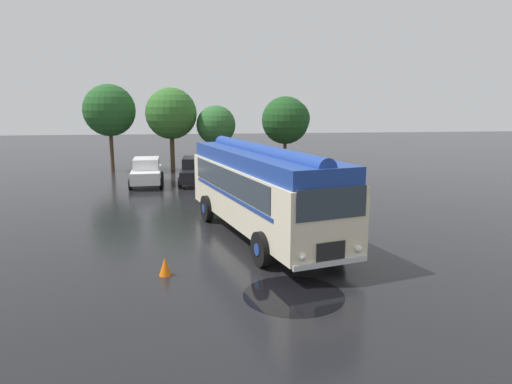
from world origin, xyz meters
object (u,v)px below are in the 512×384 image
vintage_bus (261,187)px  traffic_cone (165,266)px  car_mid_left (195,170)px  car_far_right (287,169)px  car_near_left (147,172)px  car_mid_right (240,172)px

vintage_bus → traffic_cone: vintage_bus is taller
car_mid_left → vintage_bus: bearing=-78.1°
car_mid_left → car_far_right: same height
car_near_left → car_far_right: (8.78, -0.10, 0.00)m
car_near_left → car_far_right: same height
car_mid_right → traffic_cone: 15.05m
vintage_bus → traffic_cone: 5.27m
car_far_right → traffic_cone: (-6.67, -15.33, -0.57)m
car_mid_left → car_near_left: bearing=-178.4°
vintage_bus → car_far_right: 12.12m
car_mid_right → car_far_right: size_ratio=1.01×
vintage_bus → car_mid_left: (-2.50, 11.80, -1.05)m
car_far_right → car_mid_right: bearing=-166.8°
car_near_left → traffic_cone: 15.58m
car_mid_left → car_far_right: (5.81, -0.19, 0.00)m
vintage_bus → car_far_right: size_ratio=2.42×
car_far_right → car_near_left: bearing=179.3°
car_mid_right → car_mid_left: bearing=161.4°
car_mid_left → traffic_cone: (-0.87, -15.51, -0.57)m
car_near_left → car_mid_right: size_ratio=0.99×
vintage_bus → car_near_left: 12.97m
vintage_bus → car_mid_left: bearing=101.9°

